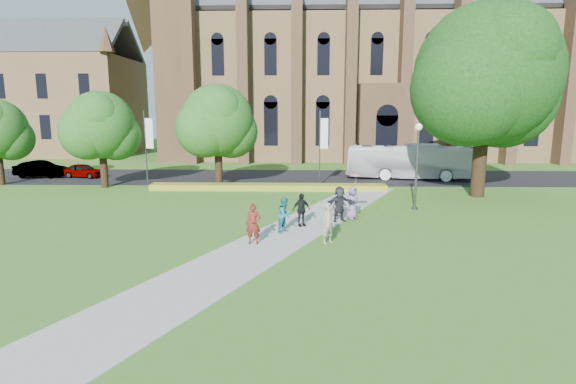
{
  "coord_description": "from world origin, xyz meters",
  "views": [
    {
      "loc": [
        0.5,
        -20.62,
        5.94
      ],
      "look_at": [
        -0.19,
        3.46,
        1.6
      ],
      "focal_mm": 28.0,
      "sensor_mm": 36.0,
      "label": 1
    }
  ],
  "objects_px": {
    "streetlamp": "(417,156)",
    "car_0": "(83,170)",
    "large_tree": "(486,75)",
    "tour_coach": "(410,162)",
    "car_1": "(41,169)",
    "pedestrian_0": "(253,224)"
  },
  "relations": [
    {
      "from": "car_0",
      "to": "car_1",
      "type": "xyz_separation_m",
      "value": [
        -3.9,
        0.02,
        0.12
      ]
    },
    {
      "from": "car_0",
      "to": "pedestrian_0",
      "type": "bearing_deg",
      "value": -125.55
    },
    {
      "from": "streetlamp",
      "to": "large_tree",
      "type": "distance_m",
      "value": 8.73
    },
    {
      "from": "large_tree",
      "to": "pedestrian_0",
      "type": "xyz_separation_m",
      "value": [
        -14.62,
        -12.15,
        -7.4
      ]
    },
    {
      "from": "streetlamp",
      "to": "car_1",
      "type": "xyz_separation_m",
      "value": [
        -30.63,
        12.72,
        -2.52
      ]
    },
    {
      "from": "car_1",
      "to": "large_tree",
      "type": "bearing_deg",
      "value": -99.73
    },
    {
      "from": "streetlamp",
      "to": "tour_coach",
      "type": "xyz_separation_m",
      "value": [
        2.65,
        12.67,
        -1.73
      ]
    },
    {
      "from": "pedestrian_0",
      "to": "streetlamp",
      "type": "bearing_deg",
      "value": 42.8
    },
    {
      "from": "streetlamp",
      "to": "car_0",
      "type": "xyz_separation_m",
      "value": [
        -26.73,
        12.7,
        -2.64
      ]
    },
    {
      "from": "streetlamp",
      "to": "tour_coach",
      "type": "relative_size",
      "value": 0.47
    },
    {
      "from": "car_0",
      "to": "pedestrian_0",
      "type": "xyz_separation_m",
      "value": [
        17.61,
        -20.34,
        0.31
      ]
    },
    {
      "from": "car_0",
      "to": "car_1",
      "type": "distance_m",
      "value": 3.9
    },
    {
      "from": "tour_coach",
      "to": "pedestrian_0",
      "type": "bearing_deg",
      "value": 157.84
    },
    {
      "from": "streetlamp",
      "to": "pedestrian_0",
      "type": "xyz_separation_m",
      "value": [
        -9.12,
        -7.65,
        -2.33
      ]
    },
    {
      "from": "car_0",
      "to": "tour_coach",
      "type": "bearing_deg",
      "value": -76.49
    },
    {
      "from": "tour_coach",
      "to": "car_1",
      "type": "distance_m",
      "value": 33.3
    },
    {
      "from": "tour_coach",
      "to": "pedestrian_0",
      "type": "distance_m",
      "value": 23.49
    },
    {
      "from": "large_tree",
      "to": "pedestrian_0",
      "type": "relative_size",
      "value": 7.14
    },
    {
      "from": "streetlamp",
      "to": "large_tree",
      "type": "xyz_separation_m",
      "value": [
        5.5,
        4.5,
        5.07
      ]
    },
    {
      "from": "tour_coach",
      "to": "car_0",
      "type": "xyz_separation_m",
      "value": [
        -29.38,
        0.03,
        -0.91
      ]
    },
    {
      "from": "car_1",
      "to": "car_0",
      "type": "bearing_deg",
      "value": -87.18
    },
    {
      "from": "streetlamp",
      "to": "pedestrian_0",
      "type": "relative_size",
      "value": 2.84
    }
  ]
}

